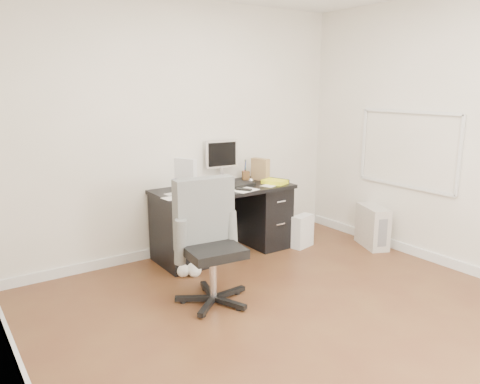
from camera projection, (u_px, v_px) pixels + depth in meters
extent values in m
plane|color=#4E2919|center=(304.00, 321.00, 3.71)|extent=(4.00, 4.00, 0.00)
cube|color=beige|center=(182.00, 130.00, 5.01)|extent=(4.00, 0.02, 2.70)
cube|color=beige|center=(8.00, 184.00, 2.30)|extent=(0.02, 4.00, 2.70)
cube|color=beige|center=(463.00, 135.00, 4.51)|extent=(0.02, 4.00, 2.70)
cube|color=silver|center=(186.00, 246.00, 5.29)|extent=(4.00, 0.03, 0.10)
cube|color=silver|center=(449.00, 262.00, 4.79)|extent=(0.03, 4.00, 0.10)
cube|color=black|center=(223.00, 189.00, 5.04)|extent=(1.50, 0.70, 0.04)
cube|color=black|center=(179.00, 231.00, 4.82)|extent=(0.40, 0.60, 0.71)
cube|color=black|center=(264.00, 215.00, 5.42)|extent=(0.40, 0.60, 0.71)
cube|color=black|center=(208.00, 207.00, 5.36)|extent=(0.70, 0.03, 0.51)
cube|color=black|center=(234.00, 186.00, 5.04)|extent=(0.51, 0.24, 0.03)
sphere|color=silver|center=(251.00, 181.00, 5.25)|extent=(0.07, 0.07, 0.06)
cylinder|color=navy|center=(176.00, 187.00, 4.69)|extent=(0.07, 0.07, 0.16)
cube|color=silver|center=(185.00, 173.00, 5.02)|extent=(0.22, 0.30, 0.31)
cube|color=olive|center=(260.00, 169.00, 5.40)|extent=(0.16, 0.24, 0.25)
cube|color=#F7FA1B|center=(275.00, 182.00, 5.22)|extent=(0.27, 0.30, 0.04)
cube|color=#ABA59B|center=(372.00, 226.00, 5.38)|extent=(0.38, 0.52, 0.47)
cube|color=silver|center=(302.00, 231.00, 5.37)|extent=(0.31, 0.25, 0.37)
cube|color=#4D3517|center=(184.00, 240.00, 4.97)|extent=(0.58, 0.58, 0.44)
cube|color=slate|center=(216.00, 241.00, 5.31)|extent=(0.40, 0.37, 0.19)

